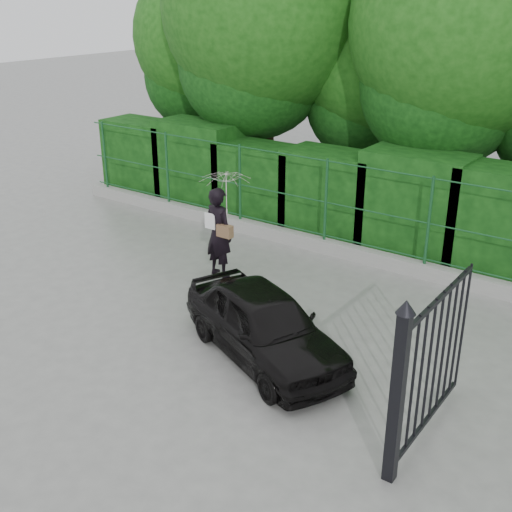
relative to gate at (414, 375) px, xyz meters
The scene contains 8 objects.
ground 4.81m from the gate, behind, with size 80.00×80.00×0.00m, color gray.
kerb 7.04m from the gate, 131.36° to the left, with size 14.00×0.25×0.30m, color #9E9E99.
fence 6.82m from the gate, 129.97° to the left, with size 14.13×0.06×1.80m.
hedge 7.76m from the gate, 126.67° to the left, with size 14.20×1.20×2.26m.
trees 9.76m from the gate, 112.24° to the left, with size 17.10×6.15×8.08m.
gate is the anchor object (origin of this frame).
woman 5.98m from the gate, 150.39° to the left, with size 1.01×1.01×2.17m.
car 2.98m from the gate, 161.97° to the left, with size 1.35×3.34×1.14m, color black.
Camera 1 is at (6.82, -6.99, 5.36)m, focal length 45.00 mm.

